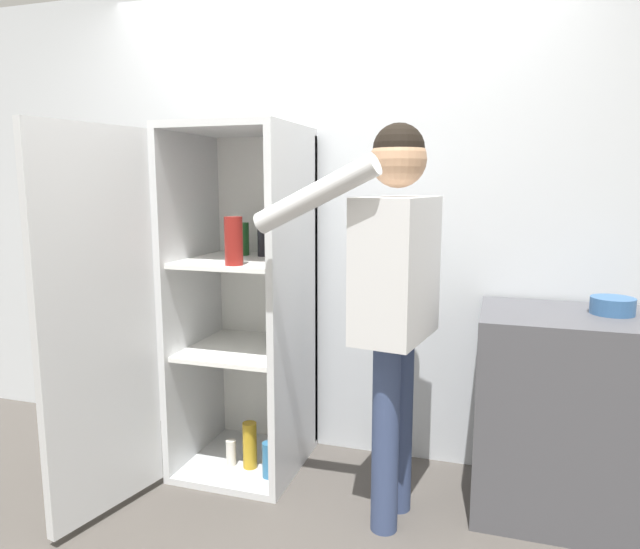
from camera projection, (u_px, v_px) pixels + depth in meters
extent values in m
plane|color=#4C4742|center=(260.00, 543.00, 2.38)|extent=(12.00, 12.00, 0.00)
cube|color=silver|center=(328.00, 222.00, 3.10)|extent=(7.00, 0.06, 2.55)
cube|color=silver|center=(246.00, 460.00, 3.05)|extent=(0.60, 0.64, 0.04)
cube|color=silver|center=(238.00, 129.00, 2.78)|extent=(0.60, 0.64, 0.04)
cube|color=white|center=(265.00, 292.00, 3.20)|extent=(0.60, 0.03, 1.70)
cube|color=silver|center=(193.00, 299.00, 3.00)|extent=(0.03, 0.64, 1.70)
cube|color=silver|center=(294.00, 306.00, 2.83)|extent=(0.04, 0.64, 1.70)
cube|color=white|center=(243.00, 349.00, 2.96)|extent=(0.53, 0.57, 0.02)
cube|color=white|center=(241.00, 261.00, 2.88)|extent=(0.53, 0.57, 0.02)
cube|color=silver|center=(100.00, 324.00, 2.46)|extent=(0.18, 0.60, 1.70)
cylinder|color=teal|center=(269.00, 460.00, 2.83)|extent=(0.06, 0.06, 0.18)
cylinder|color=#1E5123|center=(242.00, 239.00, 3.02)|extent=(0.08, 0.08, 0.17)
cylinder|color=beige|center=(231.00, 452.00, 2.96)|extent=(0.05, 0.05, 0.13)
cylinder|color=#B78C1E|center=(250.00, 445.00, 2.92)|extent=(0.07, 0.07, 0.24)
cylinder|color=maroon|center=(234.00, 241.00, 2.64)|extent=(0.09, 0.09, 0.23)
cylinder|color=black|center=(263.00, 239.00, 2.97)|extent=(0.06, 0.06, 0.18)
cylinder|color=#384770|center=(385.00, 438.00, 2.41)|extent=(0.12, 0.12, 0.84)
cylinder|color=#384770|center=(400.00, 422.00, 2.57)|extent=(0.12, 0.12, 0.84)
cube|color=silver|center=(396.00, 268.00, 2.38)|extent=(0.32, 0.49, 0.59)
sphere|color=tan|center=(399.00, 159.00, 2.31)|extent=(0.23, 0.23, 0.23)
sphere|color=black|center=(399.00, 149.00, 2.30)|extent=(0.21, 0.21, 0.21)
cylinder|color=silver|center=(315.00, 195.00, 2.22)|extent=(0.55, 0.18, 0.32)
cylinder|color=silver|center=(415.00, 268.00, 2.61)|extent=(0.09, 0.09, 0.56)
cube|color=#4C4C51|center=(562.00, 414.00, 2.55)|extent=(0.74, 0.58, 0.92)
cylinder|color=#335B8E|center=(613.00, 306.00, 2.46)|extent=(0.18, 0.18, 0.07)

